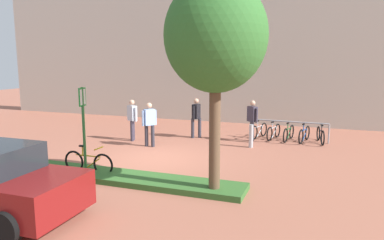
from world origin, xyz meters
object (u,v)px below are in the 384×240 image
Objects in this scene: person_shirt_blue at (132,117)px; bike_rack_cluster at (289,132)px; person_suited_dark at (196,115)px; bollard_steel at (251,136)px; tree_sidewalk at (216,37)px; person_shirt_white at (149,122)px; parking_sign_post at (83,119)px; bike_at_sign at (88,162)px; person_suited_navy at (252,118)px.

bike_rack_cluster is at bearing 19.87° from person_shirt_blue.
bollard_steel is at bearing -20.83° from person_suited_dark.
person_shirt_white is (-3.84, 4.08, -2.87)m from tree_sidewalk.
person_shirt_white is at bearing -32.65° from person_shirt_blue.
parking_sign_post is 2.87× the size of bollard_steel.
bollard_steel is (3.84, 5.13, -1.23)m from parking_sign_post.
bollard_steel is (-0.09, 5.26, -3.41)m from tree_sidewalk.
person_shirt_blue is (-2.33, -1.42, 0.00)m from person_suited_dark.
tree_sidewalk is 5.29m from bike_at_sign.
person_shirt_white is at bearing -118.16° from person_suited_dark.
person_shirt_white is 1.00× the size of person_shirt_blue.
tree_sidewalk is 3.05× the size of person_shirt_blue.
person_suited_navy is (-0.17, 1.03, 0.53)m from bollard_steel.
bike_at_sign is at bearing -91.76° from person_shirt_white.
parking_sign_post reaches higher than bike_rack_cluster.
tree_sidewalk is at bearing -89.04° from bollard_steel.
person_shirt_blue reaches higher than bike_rack_cluster.
parking_sign_post is 8.70m from bike_rack_cluster.
parking_sign_post is 6.53m from bollard_steel.
bollard_steel is (3.87, 4.96, 0.10)m from bike_at_sign.
bike_rack_cluster is 2.19m from bollard_steel.
bollard_steel is at bearing 90.96° from tree_sidewalk.
person_suited_navy is (3.68, 6.16, -0.70)m from parking_sign_post.
person_suited_dark and person_suited_navy have the same top height.
bike_at_sign is at bearing -76.89° from person_shirt_blue.
parking_sign_post reaches higher than person_shirt_blue.
parking_sign_post is at bearing -77.09° from person_shirt_blue.
tree_sidewalk is 5.82× the size of bollard_steel.
person_shirt_white is 2.46m from person_suited_dark.
person_shirt_white is (0.09, 3.95, -0.70)m from parking_sign_post.
person_shirt_blue reaches higher than bollard_steel.
bike_at_sign is 1.87× the size of bollard_steel.
parking_sign_post is 1.34m from bike_at_sign.
tree_sidewalk is 3.05× the size of person_suited_navy.
person_shirt_blue is (-5.01, 4.82, -2.87)m from tree_sidewalk.
person_suited_dark is 1.00× the size of person_suited_navy.
bike_at_sign is (-3.95, 0.30, -3.51)m from tree_sidewalk.
parking_sign_post is at bearing -120.85° from person_suited_navy.
bike_at_sign is 6.29m from bollard_steel.
bike_at_sign is 8.47m from bike_rack_cluster.
tree_sidewalk is at bearing -1.91° from parking_sign_post.
person_shirt_white is at bearing -162.50° from bollard_steel.
tree_sidewalk is at bearing -46.72° from person_shirt_white.
person_shirt_blue is (-1.08, 4.69, -0.70)m from parking_sign_post.
tree_sidewalk is at bearing -43.94° from person_shirt_blue.
bike_rack_cluster is 1.86× the size of person_shirt_blue.
bollard_steel is 3.97m from person_shirt_white.
parking_sign_post is at bearing 178.09° from tree_sidewalk.
person_suited_dark reaches higher than bike_rack_cluster.
parking_sign_post is 1.50× the size of person_shirt_blue.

